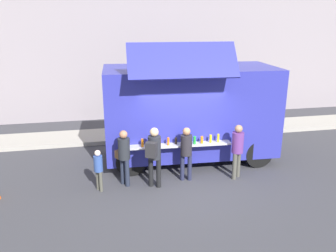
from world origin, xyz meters
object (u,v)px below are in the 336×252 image
customer_mid_with_backpack (154,152)px  customer_front_ordering (186,149)px  food_truck_main (190,110)px  customer_extra_browsing (237,147)px  trash_bin (260,119)px  customer_rear_waiting (124,153)px  child_near_queue (98,167)px

customer_mid_with_backpack → customer_front_ordering: bearing=-47.8°
food_truck_main → customer_extra_browsing: food_truck_main is taller
customer_front_ordering → customer_mid_with_backpack: 1.01m
trash_bin → customer_rear_waiting: customer_rear_waiting is taller
trash_bin → customer_extra_browsing: bearing=-123.6°
customer_front_ordering → customer_mid_with_backpack: bearing=118.6°
trash_bin → customer_mid_with_backpack: 6.66m
customer_rear_waiting → child_near_queue: bearing=163.9°
customer_mid_with_backpack → child_near_queue: size_ratio=1.46×
trash_bin → customer_rear_waiting: bearing=-147.1°
food_truck_main → child_near_queue: food_truck_main is taller
food_truck_main → trash_bin: 4.50m
trash_bin → customer_extra_browsing: customer_extra_browsing is taller
customer_extra_browsing → child_near_queue: 3.98m
customer_rear_waiting → child_near_queue: (-0.71, -0.21, -0.26)m
customer_rear_waiting → food_truck_main: bearing=1.0°
trash_bin → customer_front_ordering: customer_front_ordering is taller
food_truck_main → customer_front_ordering: 1.82m
trash_bin → customer_front_ordering: 5.75m
customer_front_ordering → customer_rear_waiting: 1.77m
food_truck_main → customer_rear_waiting: (-2.29, -1.54, -0.70)m
trash_bin → child_near_queue: (-6.67, -4.07, 0.21)m
child_near_queue → customer_front_ordering: bearing=-26.9°
customer_extra_browsing → child_near_queue: bearing=52.3°
customer_mid_with_backpack → trash_bin: bearing=-23.9°
customer_extra_browsing → trash_bin: bearing=-71.5°
customer_mid_with_backpack → customer_extra_browsing: bearing=-60.2°
food_truck_main → customer_rear_waiting: bearing=-143.6°
child_near_queue → customer_rear_waiting: bearing=-13.8°
food_truck_main → customer_extra_browsing: 2.11m
food_truck_main → customer_mid_with_backpack: food_truck_main is taller
customer_front_ordering → customer_extra_browsing: 1.50m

